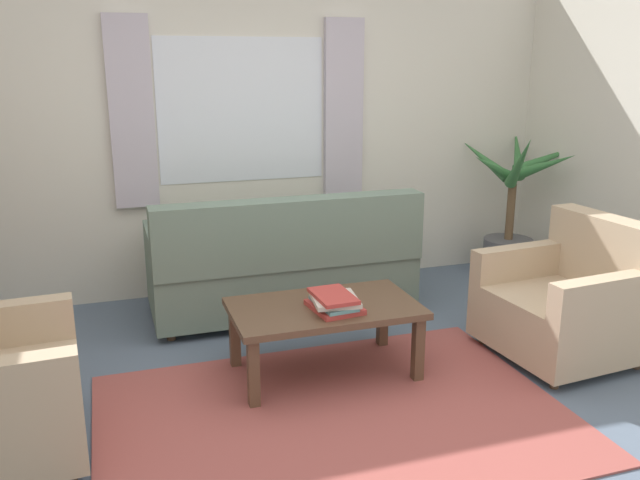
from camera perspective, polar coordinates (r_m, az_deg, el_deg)
ground_plane at (r=3.63m, az=1.31°, el=-15.08°), size 6.24×6.24×0.00m
wall_back at (r=5.34m, az=-6.83°, el=9.47°), size 5.32×0.12×2.60m
window_with_curtains at (r=5.24m, az=-6.70°, el=11.02°), size 1.98×0.07×1.40m
area_rug at (r=3.62m, az=1.31°, el=-14.99°), size 2.45×1.73×0.01m
couch at (r=4.86m, az=-3.21°, el=-2.26°), size 1.90×0.82×0.92m
armchair_right at (r=4.48m, az=20.66°, el=-5.00°), size 0.89×0.91×0.88m
coffee_table at (r=3.92m, az=0.37°, el=-6.42°), size 1.10×0.64×0.44m
book_stack_on_table at (r=3.81m, az=1.23°, el=-5.36°), size 0.29×0.35×0.10m
potted_plant at (r=5.91m, az=16.19°, el=1.59°), size 1.09×1.13×1.32m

